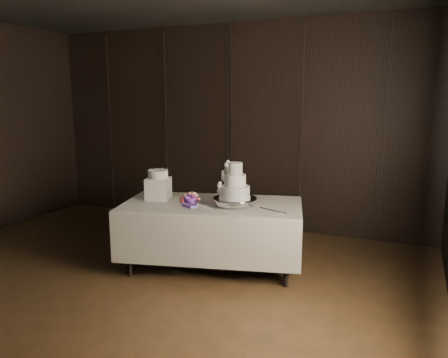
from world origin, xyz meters
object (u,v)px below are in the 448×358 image
at_px(small_cake, 158,174).
at_px(bouquet, 191,199).
at_px(box_pedestal, 158,189).
at_px(wedding_cake, 232,184).
at_px(cake_stand, 235,202).
at_px(display_table, 212,233).

bearing_deg(small_cake, bouquet, -8.96).
distance_m(bouquet, box_pedestal, 0.48).
bearing_deg(wedding_cake, box_pedestal, 167.80).
bearing_deg(small_cake, wedding_cake, 1.95).
height_order(bouquet, box_pedestal, box_pedestal).
bearing_deg(wedding_cake, cake_stand, 15.59).
relative_size(bouquet, box_pedestal, 1.41).
height_order(cake_stand, wedding_cake, wedding_cake).
xyz_separation_m(bouquet, small_cake, (-0.46, 0.07, 0.24)).
xyz_separation_m(cake_stand, bouquet, (-0.48, -0.12, 0.01)).
height_order(cake_stand, box_pedestal, box_pedestal).
height_order(display_table, bouquet, bouquet).
bearing_deg(box_pedestal, display_table, 4.41).
xyz_separation_m(display_table, bouquet, (-0.20, -0.12, 0.40)).
bearing_deg(small_cake, display_table, 4.41).
bearing_deg(display_table, box_pedestal, 169.77).
relative_size(wedding_cake, small_cake, 1.69).
xyz_separation_m(wedding_cake, bouquet, (-0.45, -0.10, -0.19)).
relative_size(cake_stand, wedding_cake, 1.23).
bearing_deg(bouquet, wedding_cake, 13.03).
distance_m(display_table, bouquet, 0.46).
distance_m(display_table, box_pedestal, 0.81).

